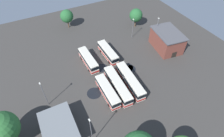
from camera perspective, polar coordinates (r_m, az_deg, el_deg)
ground_plane at (r=56.31m, az=-1.33°, el=-1.72°), size 90.96×90.96×0.00m
bus_row0_slot0 at (r=58.63m, az=-7.31°, el=2.66°), size 10.48×2.77×3.46m
bus_row0_slot2 at (r=60.84m, az=-1.25°, el=4.95°), size 10.47×2.71×3.46m
bus_row1_slot0 at (r=49.67m, az=-1.40°, el=-7.08°), size 10.69×2.74×3.46m
bus_row1_slot1 at (r=51.03m, az=1.71°, el=-5.16°), size 13.27×3.25×3.46m
bus_row1_slot2 at (r=52.37m, az=5.53°, el=-3.68°), size 13.29×3.35×3.46m
depot_building at (r=66.39m, az=16.51°, el=8.33°), size 12.42×9.40×6.40m
maintenance_shelter at (r=43.45m, az=-16.27°, el=-16.61°), size 10.46×7.28×4.16m
lamp_post_by_building at (r=68.63m, az=6.39°, el=12.39°), size 0.56×0.28×7.68m
lamp_post_near_entrance at (r=67.51m, az=13.57°, el=11.68°), size 0.56×0.28×9.50m
lamp_post_mid_lot at (r=48.60m, az=-20.23°, el=-7.21°), size 0.56×0.28×8.57m
lamp_post_far_corner at (r=40.34m, az=-6.46°, el=-18.43°), size 0.56×0.28×9.39m
tree_east_edge at (r=75.89m, az=-13.76°, el=15.38°), size 4.99×4.99×7.41m
tree_northwest at (r=45.12m, az=-30.97°, el=-15.71°), size 7.23×7.23×9.67m
tree_south_edge at (r=74.95m, az=7.39°, el=15.95°), size 5.04×5.04×7.49m
puddle_near_shelter at (r=58.08m, az=5.57°, el=-0.14°), size 3.65×3.65×0.01m
puddle_between_rows at (r=58.53m, az=4.80°, el=0.38°), size 3.66×3.66×0.01m
puddle_back_corner at (r=58.18m, az=-3.15°, el=0.15°), size 3.89×3.89×0.01m
puddle_centre_drain at (r=53.39m, az=8.90°, el=-5.91°), size 2.15×2.15×0.01m
puddle_front_lane at (r=51.83m, az=-5.51°, el=-7.57°), size 4.03×4.03×0.01m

